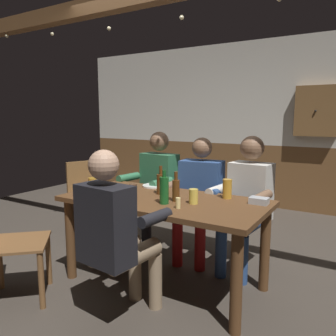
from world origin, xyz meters
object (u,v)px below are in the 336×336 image
at_px(dining_table, 164,212).
at_px(bottle_1, 161,183).
at_px(table_candle, 178,203).
at_px(pint_glass_0, 227,189).
at_px(person_2, 247,197).
at_px(pint_glass_2, 128,196).
at_px(wall_dart_cabinet, 316,111).
at_px(plate_0, 154,186).
at_px(person_0, 155,185).
at_px(bottle_0, 176,190).
at_px(condiment_caddy, 259,201).
at_px(pint_glass_1, 93,185).
at_px(chair_empty_near_left, 88,196).
at_px(pint_glass_3, 133,192).
at_px(bottle_2, 164,190).
at_px(person_1, 199,193).
at_px(pint_glass_4, 193,196).
at_px(person_3, 116,231).
at_px(chair_empty_near_right, 6,241).

xyz_separation_m(dining_table, bottle_1, (-0.10, 0.12, 0.21)).
distance_m(table_candle, pint_glass_0, 0.51).
xyz_separation_m(person_2, pint_glass_2, (-0.60, -0.97, 0.14)).
bearing_deg(wall_dart_cabinet, plate_0, -112.85).
relative_size(person_0, bottle_0, 5.24).
xyz_separation_m(condiment_caddy, pint_glass_1, (-1.40, -0.34, 0.04)).
distance_m(chair_empty_near_left, bottle_1, 1.41).
xyz_separation_m(plate_0, bottle_1, (0.22, -0.23, 0.09)).
distance_m(chair_empty_near_left, pint_glass_0, 1.89).
distance_m(pint_glass_2, pint_glass_3, 0.16).
xyz_separation_m(person_2, condiment_caddy, (0.22, -0.40, 0.09)).
height_order(chair_empty_near_left, bottle_0, bottle_0).
relative_size(person_0, condiment_caddy, 8.92).
bearing_deg(condiment_caddy, bottle_2, -149.10).
xyz_separation_m(dining_table, bottle_2, (0.09, -0.14, 0.22)).
bearing_deg(bottle_2, pint_glass_1, 177.57).
bearing_deg(person_2, pint_glass_1, 38.11).
xyz_separation_m(person_1, wall_dart_cabinet, (0.72, 2.20, 0.81)).
bearing_deg(chair_empty_near_left, pint_glass_4, 92.57).
height_order(pint_glass_0, pint_glass_3, pint_glass_0).
distance_m(table_candle, pint_glass_2, 0.38).
xyz_separation_m(chair_empty_near_left, bottle_0, (1.53, -0.57, 0.36)).
height_order(person_1, person_3, person_3).
height_order(person_0, chair_empty_near_left, person_0).
bearing_deg(person_0, pint_glass_1, 84.75).
height_order(person_2, bottle_2, person_2).
height_order(chair_empty_near_right, pint_glass_2, pint_glass_2).
distance_m(person_2, pint_glass_0, 0.40).
relative_size(chair_empty_near_left, pint_glass_1, 7.08).
relative_size(person_1, plate_0, 5.29).
relative_size(person_2, chair_empty_near_right, 1.40).
height_order(dining_table, pint_glass_1, pint_glass_1).
relative_size(person_1, bottle_1, 4.87).
bearing_deg(bottle_1, pint_glass_1, -158.70).
distance_m(person_3, pint_glass_2, 0.35).
distance_m(table_candle, wall_dart_cabinet, 3.16).
bearing_deg(pint_glass_0, person_3, -115.75).
distance_m(dining_table, pint_glass_2, 0.40).
bearing_deg(person_3, bottle_2, 86.33).
height_order(dining_table, chair_empty_near_right, chair_empty_near_right).
bearing_deg(bottle_2, condiment_caddy, 30.90).
xyz_separation_m(person_2, bottle_1, (-0.60, -0.52, 0.16)).
height_order(person_3, chair_empty_near_right, person_3).
distance_m(bottle_1, pint_glass_0, 0.57).
relative_size(dining_table, bottle_1, 6.75).
height_order(chair_empty_near_right, bottle_2, bottle_2).
distance_m(plate_0, pint_glass_4, 0.72).
xyz_separation_m(person_3, pint_glass_1, (-0.69, 0.52, 0.15)).
bearing_deg(pint_glass_3, pint_glass_1, 171.62).
height_order(chair_empty_near_left, plate_0, chair_empty_near_left).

